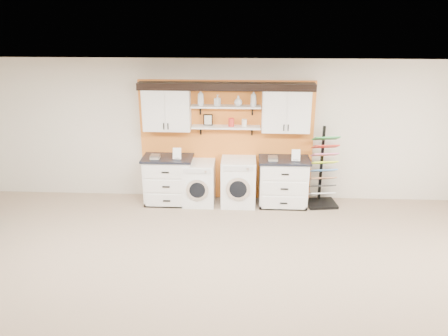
# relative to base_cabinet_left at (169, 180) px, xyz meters

# --- Properties ---
(floor) EXTENTS (10.00, 10.00, 0.00)m
(floor) POSITION_rel_base_cabinet_left_xyz_m (1.13, -3.64, -0.48)
(floor) COLOR gray
(floor) RESTS_ON ground
(ceiling) EXTENTS (10.00, 10.00, 0.00)m
(ceiling) POSITION_rel_base_cabinet_left_xyz_m (1.13, -3.64, 2.32)
(ceiling) COLOR white
(ceiling) RESTS_ON wall_back
(wall_back) EXTENTS (10.00, 0.00, 10.00)m
(wall_back) POSITION_rel_base_cabinet_left_xyz_m (1.13, 0.36, 0.92)
(wall_back) COLOR beige
(wall_back) RESTS_ON floor
(accent_panel) EXTENTS (3.40, 0.07, 2.40)m
(accent_panel) POSITION_rel_base_cabinet_left_xyz_m (1.13, 0.32, 0.72)
(accent_panel) COLOR orange
(accent_panel) RESTS_ON wall_back
(upper_cabinet_left) EXTENTS (0.90, 0.35, 0.84)m
(upper_cabinet_left) POSITION_rel_base_cabinet_left_xyz_m (-0.00, 0.15, 1.40)
(upper_cabinet_left) COLOR white
(upper_cabinet_left) RESTS_ON wall_back
(upper_cabinet_right) EXTENTS (0.90, 0.35, 0.84)m
(upper_cabinet_right) POSITION_rel_base_cabinet_left_xyz_m (2.26, 0.15, 1.40)
(upper_cabinet_right) COLOR white
(upper_cabinet_right) RESTS_ON wall_back
(shelf_lower) EXTENTS (1.32, 0.28, 0.03)m
(shelf_lower) POSITION_rel_base_cabinet_left_xyz_m (1.13, 0.16, 1.05)
(shelf_lower) COLOR white
(shelf_lower) RESTS_ON wall_back
(shelf_upper) EXTENTS (1.32, 0.28, 0.03)m
(shelf_upper) POSITION_rel_base_cabinet_left_xyz_m (1.13, 0.16, 1.45)
(shelf_upper) COLOR white
(shelf_upper) RESTS_ON wall_back
(crown_molding) EXTENTS (3.30, 0.41, 0.13)m
(crown_molding) POSITION_rel_base_cabinet_left_xyz_m (1.13, 0.17, 1.85)
(crown_molding) COLOR black
(crown_molding) RESTS_ON wall_back
(picture_frame) EXTENTS (0.18, 0.02, 0.22)m
(picture_frame) POSITION_rel_base_cabinet_left_xyz_m (0.78, 0.21, 1.18)
(picture_frame) COLOR black
(picture_frame) RESTS_ON shelf_lower
(canister_red) EXTENTS (0.11, 0.11, 0.16)m
(canister_red) POSITION_rel_base_cabinet_left_xyz_m (1.23, 0.16, 1.15)
(canister_red) COLOR red
(canister_red) RESTS_ON shelf_lower
(canister_cream) EXTENTS (0.10, 0.10, 0.14)m
(canister_cream) POSITION_rel_base_cabinet_left_xyz_m (1.48, 0.16, 1.14)
(canister_cream) COLOR silver
(canister_cream) RESTS_ON shelf_lower
(base_cabinet_left) EXTENTS (0.98, 0.66, 0.96)m
(base_cabinet_left) POSITION_rel_base_cabinet_left_xyz_m (0.00, 0.00, 0.00)
(base_cabinet_left) COLOR white
(base_cabinet_left) RESTS_ON floor
(base_cabinet_right) EXTENTS (0.98, 0.66, 0.96)m
(base_cabinet_right) POSITION_rel_base_cabinet_left_xyz_m (2.26, -0.00, 0.00)
(base_cabinet_right) COLOR white
(base_cabinet_right) RESTS_ON floor
(washer) EXTENTS (0.61, 0.71, 0.86)m
(washer) POSITION_rel_base_cabinet_left_xyz_m (0.61, -0.00, -0.05)
(washer) COLOR white
(washer) RESTS_ON floor
(dryer) EXTENTS (0.67, 0.71, 0.93)m
(dryer) POSITION_rel_base_cabinet_left_xyz_m (1.38, -0.00, -0.01)
(dryer) COLOR white
(dryer) RESTS_ON floor
(sample_rack) EXTENTS (0.63, 0.55, 1.57)m
(sample_rack) POSITION_rel_base_cabinet_left_xyz_m (3.03, 0.03, 0.03)
(sample_rack) COLOR black
(sample_rack) RESTS_ON floor
(soap_bottle_a) EXTENTS (0.17, 0.17, 0.31)m
(soap_bottle_a) POSITION_rel_base_cabinet_left_xyz_m (0.65, 0.16, 1.62)
(soap_bottle_a) COLOR silver
(soap_bottle_a) RESTS_ON shelf_upper
(soap_bottle_b) EXTENTS (0.13, 0.13, 0.21)m
(soap_bottle_b) POSITION_rel_base_cabinet_left_xyz_m (0.97, 0.16, 1.57)
(soap_bottle_b) COLOR silver
(soap_bottle_b) RESTS_ON shelf_upper
(soap_bottle_c) EXTENTS (0.20, 0.20, 0.19)m
(soap_bottle_c) POSITION_rel_base_cabinet_left_xyz_m (1.36, 0.16, 1.56)
(soap_bottle_c) COLOR silver
(soap_bottle_c) RESTS_ON shelf_upper
(soap_bottle_d) EXTENTS (0.15, 0.15, 0.30)m
(soap_bottle_d) POSITION_rel_base_cabinet_left_xyz_m (1.65, 0.16, 1.62)
(soap_bottle_d) COLOR silver
(soap_bottle_d) RESTS_ON shelf_upper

